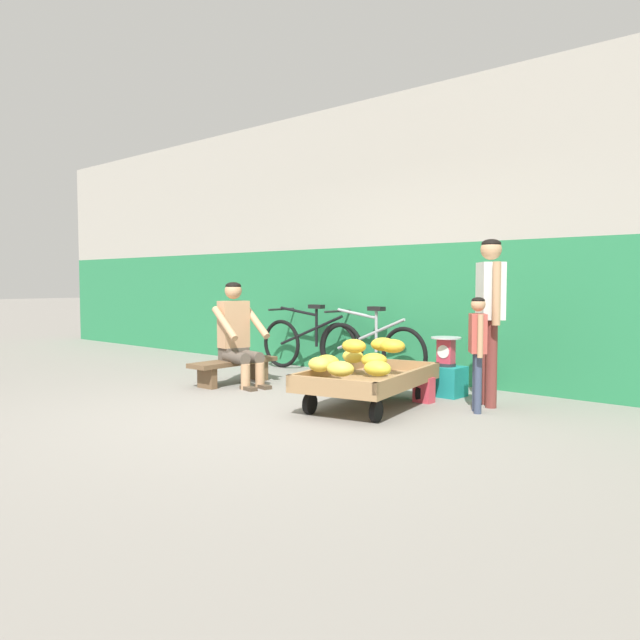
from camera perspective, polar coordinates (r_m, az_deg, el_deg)
The scene contains 13 objects.
ground_plane at distance 5.36m, azimuth -6.19°, elevation -8.82°, with size 80.00×80.00×0.00m, color gray.
back_wall at distance 7.40m, azimuth 9.94°, elevation 7.56°, with size 16.00×0.30×3.35m.
banana_cart at distance 5.71m, azimuth 4.42°, elevation -5.60°, with size 1.11×1.58×0.36m.
banana_pile at distance 5.64m, azimuth 3.53°, elevation -3.39°, with size 0.94×1.14×0.25m.
low_bench at distance 7.08m, azimuth -7.86°, elevation -4.19°, with size 0.33×1.11×0.27m.
vendor_seated at distance 6.97m, azimuth -7.53°, elevation -1.27°, with size 0.72×0.55×1.14m.
plastic_crate at distance 6.40m, azimuth 11.39°, elevation -5.48°, with size 0.36×0.28×0.30m.
weighing_scale at distance 6.36m, azimuth 11.42°, elevation -2.79°, with size 0.30×0.30×0.29m.
bicycle_near_left at distance 8.01m, azimuth -0.90°, elevation -2.16°, with size 1.66×0.48×0.86m.
bicycle_far_left at distance 7.42m, azimuth 4.53°, elevation -2.63°, with size 1.66×0.48×0.86m.
customer_adult at distance 5.90m, azimuth 15.28°, elevation 1.53°, with size 0.36×0.39×1.53m.
customer_child at distance 5.60m, azimuth 14.19°, elevation -1.90°, with size 0.23×0.27×1.01m.
shopping_bag at distance 6.03m, azimuth 9.46°, elevation -6.30°, with size 0.18×0.12×0.24m, color #D13D4C.
Camera 1 is at (3.89, -3.51, 1.14)m, focal length 35.07 mm.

